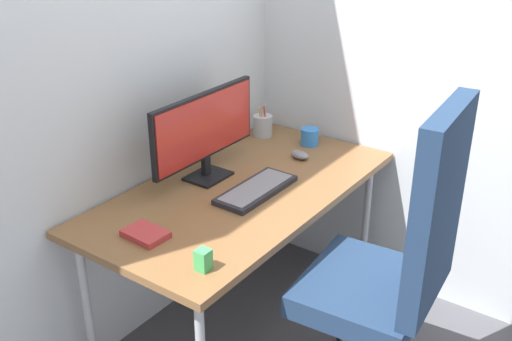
{
  "coord_description": "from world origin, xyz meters",
  "views": [
    {
      "loc": [
        -1.81,
        -1.37,
        1.85
      ],
      "look_at": [
        -0.0,
        -0.07,
        0.81
      ],
      "focal_mm": 42.49,
      "sensor_mm": 36.0,
      "label": 1
    }
  ],
  "objects": [
    {
      "name": "ground_plane",
      "position": [
        0.0,
        0.0,
        0.0
      ],
      "size": [
        8.0,
        8.0,
        0.0
      ],
      "primitive_type": "plane",
      "color": "#4C4C51"
    },
    {
      "name": "desk",
      "position": [
        0.0,
        0.0,
        0.66
      ],
      "size": [
        1.41,
        0.74,
        0.71
      ],
      "color": "brown",
      "rests_on": "ground_plane"
    },
    {
      "name": "pen_holder",
      "position": [
        0.53,
        0.27,
        0.76
      ],
      "size": [
        0.1,
        0.1,
        0.18
      ],
      "color": "#B2B5BA",
      "rests_on": "desk"
    },
    {
      "name": "mouse",
      "position": [
        0.4,
        -0.04,
        0.73
      ],
      "size": [
        0.08,
        0.1,
        0.04
      ],
      "primitive_type": "ellipsoid",
      "rotation": [
        0.0,
        0.0,
        -0.21
      ],
      "color": "slate",
      "rests_on": "desk"
    },
    {
      "name": "wall_side_right",
      "position": [
        0.74,
        -0.25,
        1.4
      ],
      "size": [
        0.04,
        2.47,
        2.8
      ],
      "primitive_type": "cube",
      "color": "silver",
      "rests_on": "ground_plane"
    },
    {
      "name": "notebook",
      "position": [
        -0.52,
        0.05,
        0.72
      ],
      "size": [
        0.12,
        0.16,
        0.02
      ],
      "primitive_type": "cube",
      "rotation": [
        0.0,
        0.0,
        -0.05
      ],
      "color": "#B23333",
      "rests_on": "desk"
    },
    {
      "name": "office_chair",
      "position": [
        -0.05,
        -0.73,
        0.66
      ],
      "size": [
        0.56,
        0.55,
        1.24
      ],
      "color": "black",
      "rests_on": "ground_plane"
    },
    {
      "name": "coffee_mug",
      "position": [
        0.57,
        0.01,
        0.75
      ],
      "size": [
        0.12,
        0.09,
        0.08
      ],
      "color": "#337FD8",
      "rests_on": "desk"
    },
    {
      "name": "desk_clamp_accessory",
      "position": [
        -0.56,
        -0.26,
        0.75
      ],
      "size": [
        0.05,
        0.05,
        0.07
      ],
      "primitive_type": "cube",
      "color": "#3FAD59",
      "rests_on": "desk"
    },
    {
      "name": "monitor",
      "position": [
        -0.01,
        0.19,
        0.93
      ],
      "size": [
        0.62,
        0.15,
        0.38
      ],
      "color": "black",
      "rests_on": "desk"
    },
    {
      "name": "keyboard",
      "position": [
        0.0,
        -0.07,
        0.72
      ],
      "size": [
        0.39,
        0.16,
        0.03
      ],
      "color": "black",
      "rests_on": "desk"
    },
    {
      "name": "wall_back",
      "position": [
        0.0,
        0.4,
        1.4
      ],
      "size": [
        3.15,
        0.04,
        2.8
      ],
      "primitive_type": "cube",
      "color": "silver",
      "rests_on": "ground_plane"
    }
  ]
}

